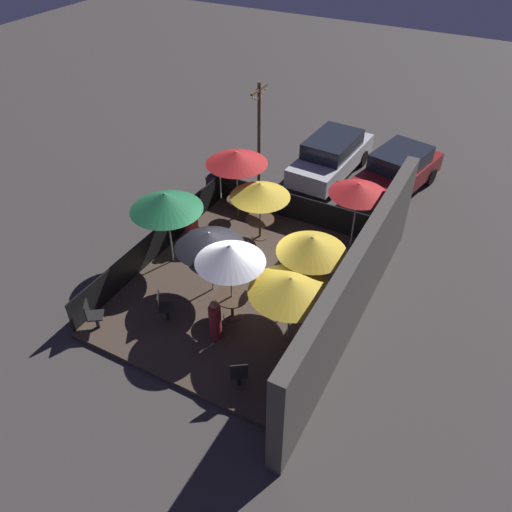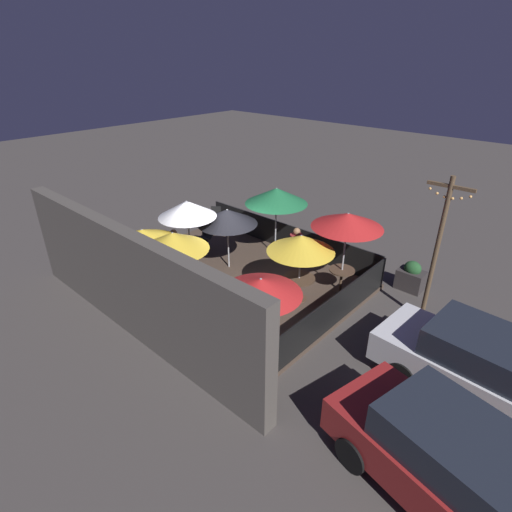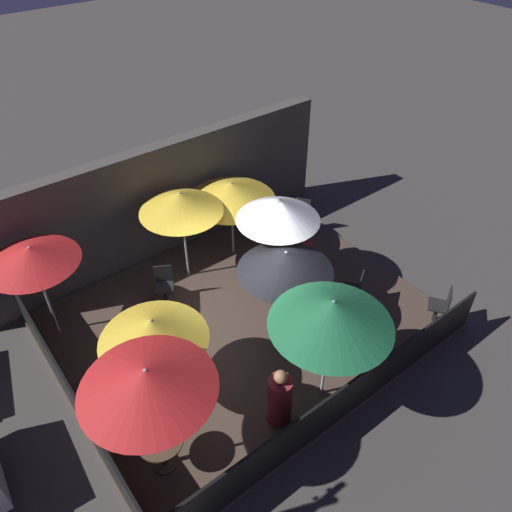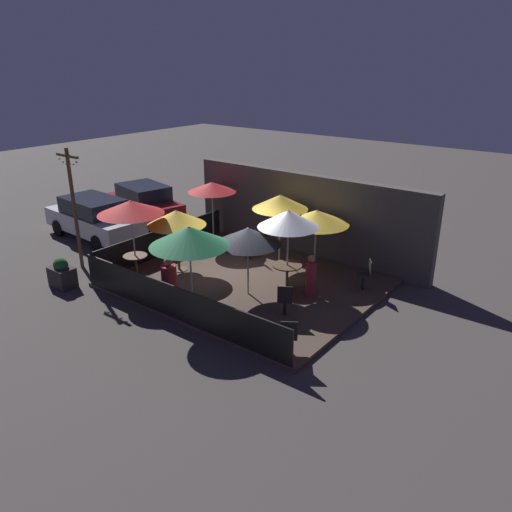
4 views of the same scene
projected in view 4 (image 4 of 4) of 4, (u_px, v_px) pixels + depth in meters
ground_plane at (247, 285)px, 15.54m from camera, size 60.00×60.00×0.00m
patio_deck at (247, 283)px, 15.52m from camera, size 7.63×6.14×0.12m
building_wall at (305, 215)px, 17.43m from camera, size 9.23×0.36×2.93m
fence_front at (175, 302)px, 13.09m from camera, size 7.43×0.05×0.95m
fence_side_left at (163, 242)px, 17.46m from camera, size 0.05×5.94×0.95m
patio_umbrella_0 at (288, 219)px, 14.28m from camera, size 1.79×1.79×2.43m
patio_umbrella_1 at (131, 207)px, 14.99m from camera, size 2.01×2.01×2.49m
patio_umbrella_2 at (176, 218)px, 15.68m from camera, size 1.88×1.88×2.02m
patio_umbrella_3 at (316, 217)px, 15.65m from camera, size 2.09×2.09×2.03m
patio_umbrella_4 at (280, 202)px, 16.28m from camera, size 1.85×1.85×2.32m
patio_umbrella_5 at (189, 236)px, 12.89m from camera, size 2.11×2.11×2.43m
patio_umbrella_6 at (248, 236)px, 14.03m from camera, size 1.92×1.92×2.03m
patio_umbrella_7 at (212, 187)px, 18.18m from camera, size 1.77×1.77×2.27m
dining_table_0 at (287, 270)px, 14.86m from camera, size 0.88×0.88×0.74m
dining_table_1 at (136, 260)px, 15.61m from camera, size 0.75×0.75×0.72m
dining_table_2 at (178, 254)px, 16.12m from camera, size 0.92×0.92×0.70m
patio_chair_0 at (251, 245)px, 17.02m from camera, size 0.55×0.55×0.93m
patio_chair_1 at (289, 335)px, 11.51m from camera, size 0.56×0.56×0.90m
patio_chair_2 at (366, 274)px, 14.76m from camera, size 0.56×0.56×0.93m
patio_chair_3 at (285, 299)px, 13.22m from camera, size 0.55×0.55×0.92m
patron_0 at (169, 282)px, 14.08m from camera, size 0.54×0.54×1.30m
patron_1 at (311, 277)px, 14.38m from camera, size 0.45×0.45×1.25m
planter_box at (62, 274)px, 15.27m from camera, size 0.79×0.55×0.95m
light_post at (74, 203)px, 16.06m from camera, size 1.10×0.12×4.00m
parked_car_0 at (94, 217)px, 19.28m from camera, size 4.58×2.00×1.62m
parked_car_1 at (144, 203)px, 21.26m from camera, size 4.22×2.52×1.62m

